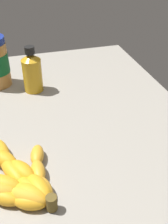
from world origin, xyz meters
The scene contains 3 objects.
ground_plane centered at (0.00, 0.00, -2.33)cm, with size 98.19×58.95×4.66cm, color gray.
banana_bunch centered at (-15.33, 18.16, 1.62)cm, with size 21.26×20.13×3.47cm.
honey_bottle centered at (20.99, 9.42, 6.16)cm, with size 5.65×5.65×13.85cm.
Camera 1 is at (-52.80, 14.76, 41.79)cm, focal length 43.66 mm.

